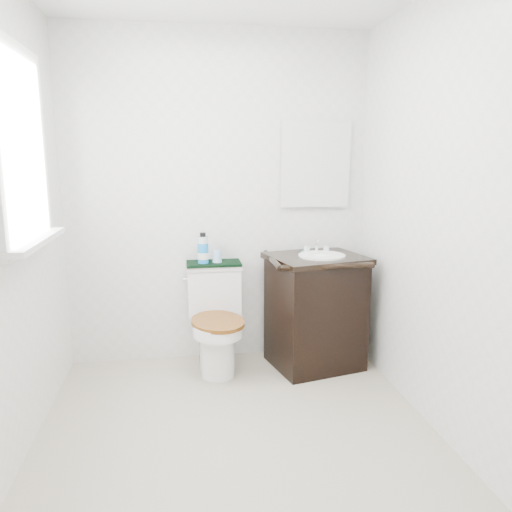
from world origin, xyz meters
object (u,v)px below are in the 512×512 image
object	(u,v)px
trash_bin	(218,354)
vanity	(315,308)
mouthwash_bottle	(203,249)
toilet	(216,324)
cup	(217,256)

from	to	relation	value
trash_bin	vanity	bearing A→B (deg)	4.17
mouthwash_bottle	toilet	bearing A→B (deg)	-53.44
trash_bin	cup	xyz separation A→B (m)	(0.03, 0.23, 0.65)
toilet	vanity	distance (m)	0.73
toilet	trash_bin	bearing A→B (deg)	-90.00
vanity	cup	size ratio (longest dim) A/B	10.90
vanity	trash_bin	distance (m)	0.77
trash_bin	cup	bearing A→B (deg)	83.75
vanity	mouthwash_bottle	xyz separation A→B (m)	(-0.79, 0.17, 0.43)
cup	trash_bin	bearing A→B (deg)	-96.25
toilet	cup	bearing A→B (deg)	77.25
vanity	mouthwash_bottle	world-z (taller)	mouthwash_bottle
cup	mouthwash_bottle	bearing A→B (deg)	-173.75
mouthwash_bottle	cup	xyz separation A→B (m)	(0.10, 0.01, -0.06)
mouthwash_bottle	cup	world-z (taller)	mouthwash_bottle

